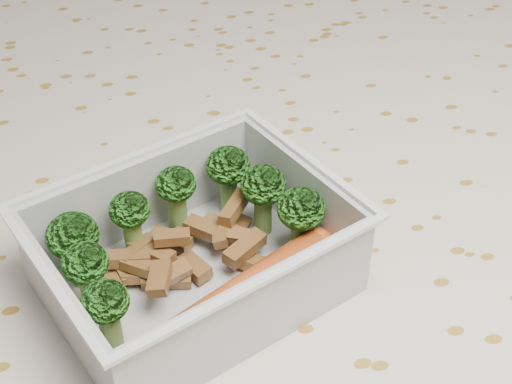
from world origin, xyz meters
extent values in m
cube|color=brown|center=(0.00, 0.00, 0.73)|extent=(1.40, 0.90, 0.04)
cube|color=beige|center=(0.00, 0.00, 0.75)|extent=(1.46, 0.96, 0.01)
cube|color=beige|center=(0.00, 0.48, 0.66)|extent=(1.46, 0.01, 0.18)
cube|color=silver|center=(-0.06, -0.05, 0.76)|extent=(0.19, 0.16, 0.00)
cube|color=silver|center=(-0.08, 0.01, 0.79)|extent=(0.15, 0.06, 0.05)
cube|color=silver|center=(-0.04, -0.10, 0.79)|extent=(0.15, 0.06, 0.05)
cube|color=silver|center=(0.01, -0.02, 0.79)|extent=(0.04, 0.11, 0.05)
cube|color=silver|center=(-0.13, -0.07, 0.79)|extent=(0.04, 0.11, 0.05)
cube|color=silver|center=(-0.08, 0.01, 0.81)|extent=(0.16, 0.06, 0.00)
cube|color=silver|center=(-0.04, -0.10, 0.81)|extent=(0.16, 0.06, 0.00)
cube|color=silver|center=(0.02, -0.02, 0.81)|extent=(0.04, 0.11, 0.00)
cube|color=silver|center=(-0.13, -0.07, 0.81)|extent=(0.04, 0.11, 0.00)
cylinder|color=#608C3F|center=(-0.12, -0.03, 0.77)|extent=(0.01, 0.01, 0.03)
ellipsoid|color=#2C8722|center=(-0.12, -0.03, 0.79)|extent=(0.03, 0.03, 0.02)
cylinder|color=#608C3F|center=(-0.09, -0.02, 0.77)|extent=(0.01, 0.01, 0.03)
ellipsoid|color=#2C8722|center=(-0.09, -0.02, 0.80)|extent=(0.02, 0.02, 0.02)
cylinder|color=#608C3F|center=(-0.06, 0.00, 0.77)|extent=(0.01, 0.01, 0.03)
ellipsoid|color=#2C8722|center=(-0.06, 0.00, 0.80)|extent=(0.02, 0.02, 0.02)
cylinder|color=#608C3F|center=(-0.02, 0.01, 0.77)|extent=(0.01, 0.01, 0.03)
ellipsoid|color=#2C8722|center=(-0.02, 0.01, 0.80)|extent=(0.03, 0.03, 0.02)
cylinder|color=#608C3F|center=(-0.12, -0.05, 0.77)|extent=(0.01, 0.01, 0.03)
ellipsoid|color=#2C8722|center=(-0.12, -0.05, 0.80)|extent=(0.02, 0.02, 0.02)
cylinder|color=#608C3F|center=(-0.01, -0.01, 0.77)|extent=(0.01, 0.01, 0.03)
ellipsoid|color=#2C8722|center=(-0.01, -0.01, 0.80)|extent=(0.03, 0.03, 0.02)
cylinder|color=#608C3F|center=(-0.11, -0.08, 0.77)|extent=(0.01, 0.01, 0.03)
ellipsoid|color=#2C8722|center=(-0.11, -0.08, 0.80)|extent=(0.02, 0.02, 0.02)
cylinder|color=#608C3F|center=(0.01, -0.04, 0.77)|extent=(0.01, 0.01, 0.03)
ellipsoid|color=#2C8722|center=(0.01, -0.04, 0.80)|extent=(0.03, 0.03, 0.02)
cube|color=brown|center=(-0.05, -0.02, 0.77)|extent=(0.02, 0.03, 0.01)
cube|color=brown|center=(-0.09, -0.04, 0.77)|extent=(0.03, 0.02, 0.01)
cube|color=brown|center=(-0.03, -0.01, 0.78)|extent=(0.02, 0.03, 0.01)
cube|color=brown|center=(-0.06, -0.04, 0.77)|extent=(0.02, 0.02, 0.01)
cube|color=brown|center=(-0.07, -0.02, 0.77)|extent=(0.01, 0.02, 0.01)
cube|color=brown|center=(-0.07, -0.01, 0.76)|extent=(0.03, 0.03, 0.01)
cube|color=brown|center=(-0.09, -0.03, 0.77)|extent=(0.02, 0.02, 0.01)
cube|color=brown|center=(-0.03, -0.02, 0.76)|extent=(0.02, 0.03, 0.01)
cube|color=brown|center=(-0.09, -0.04, 0.77)|extent=(0.03, 0.02, 0.01)
cube|color=brown|center=(-0.03, -0.04, 0.77)|extent=(0.03, 0.02, 0.01)
cube|color=brown|center=(-0.04, -0.02, 0.77)|extent=(0.01, 0.02, 0.01)
cube|color=brown|center=(-0.07, -0.03, 0.78)|extent=(0.02, 0.01, 0.01)
cube|color=brown|center=(-0.09, -0.03, 0.77)|extent=(0.03, 0.02, 0.01)
cube|color=brown|center=(-0.06, -0.01, 0.76)|extent=(0.02, 0.02, 0.01)
cube|color=brown|center=(-0.08, -0.06, 0.78)|extent=(0.02, 0.02, 0.01)
cube|color=brown|center=(-0.08, -0.03, 0.77)|extent=(0.03, 0.03, 0.01)
cube|color=brown|center=(-0.10, -0.04, 0.76)|extent=(0.01, 0.02, 0.01)
cube|color=brown|center=(-0.03, -0.02, 0.77)|extent=(0.03, 0.03, 0.01)
cube|color=brown|center=(-0.03, -0.04, 0.76)|extent=(0.02, 0.02, 0.01)
cube|color=brown|center=(-0.07, -0.04, 0.77)|extent=(0.03, 0.02, 0.01)
cube|color=brown|center=(-0.07, -0.05, 0.77)|extent=(0.02, 0.02, 0.01)
cube|color=brown|center=(-0.09, -0.03, 0.77)|extent=(0.03, 0.02, 0.01)
cube|color=brown|center=(-0.03, -0.03, 0.77)|extent=(0.02, 0.02, 0.01)
cylinder|color=#BA491B|center=(-0.04, -0.08, 0.77)|extent=(0.12, 0.07, 0.02)
sphere|color=#BA491B|center=(0.01, -0.05, 0.77)|extent=(0.02, 0.02, 0.02)
sphere|color=#BA491B|center=(-0.10, -0.10, 0.77)|extent=(0.02, 0.02, 0.02)
camera|label=1|loc=(-0.10, -0.33, 1.06)|focal=50.00mm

